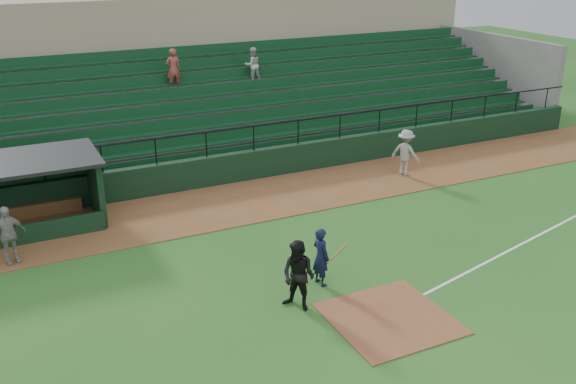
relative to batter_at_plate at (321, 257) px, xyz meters
name	(u,v)px	position (x,y,z in m)	size (l,w,h in m)	color
ground	(369,301)	(0.73, -1.39, -0.86)	(90.00, 90.00, 0.00)	#265C1E
warning_track	(253,200)	(0.73, 6.61, -0.85)	(40.00, 4.00, 0.03)	brown
home_plate_dirt	(390,318)	(0.73, -2.39, -0.85)	(3.00, 3.00, 0.03)	brown
foul_line	(550,229)	(8.73, -0.19, -0.86)	(18.00, 0.09, 0.01)	white
stadium_structure	(182,95)	(0.73, 15.07, 1.44)	(38.00, 13.08, 6.40)	black
batter_at_plate	(321,257)	(0.00, 0.00, 0.00)	(1.05, 0.71, 1.72)	black
umpire	(299,276)	(-1.15, -0.88, 0.11)	(0.94, 0.73, 1.94)	black
runner	(406,153)	(7.47, 6.41, 0.13)	(1.24, 0.71, 1.92)	gray
dugout_player_a	(8,235)	(-7.79, 5.17, 0.08)	(1.07, 0.44, 1.82)	gray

